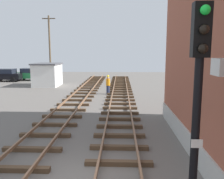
{
  "coord_description": "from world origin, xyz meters",
  "views": [
    {
      "loc": [
        1.2,
        -6.79,
        4.13
      ],
      "look_at": [
        0.6,
        9.4,
        1.56
      ],
      "focal_mm": 38.4,
      "sensor_mm": 36.0,
      "label": 1
    }
  ],
  "objects_px": {
    "parked_car_green": "(30,74)",
    "utility_pole_far": "(50,48)",
    "track_worker_foreground": "(108,85)",
    "signal_mast": "(198,95)",
    "parked_car_black": "(6,75)",
    "control_hut": "(47,75)"
  },
  "relations": [
    {
      "from": "parked_car_green",
      "to": "utility_pole_far",
      "type": "distance_m",
      "value": 5.11
    },
    {
      "from": "track_worker_foreground",
      "to": "parked_car_green",
      "type": "bearing_deg",
      "value": 137.12
    },
    {
      "from": "signal_mast",
      "to": "parked_car_black",
      "type": "relative_size",
      "value": 1.22
    },
    {
      "from": "signal_mast",
      "to": "control_hut",
      "type": "bearing_deg",
      "value": 114.04
    },
    {
      "from": "control_hut",
      "to": "parked_car_black",
      "type": "distance_m",
      "value": 8.38
    },
    {
      "from": "signal_mast",
      "to": "control_hut",
      "type": "relative_size",
      "value": 1.34
    },
    {
      "from": "utility_pole_far",
      "to": "track_worker_foreground",
      "type": "distance_m",
      "value": 13.88
    },
    {
      "from": "parked_car_green",
      "to": "track_worker_foreground",
      "type": "height_order",
      "value": "track_worker_foreground"
    },
    {
      "from": "parked_car_black",
      "to": "track_worker_foreground",
      "type": "distance_m",
      "value": 17.73
    },
    {
      "from": "signal_mast",
      "to": "track_worker_foreground",
      "type": "distance_m",
      "value": 18.53
    },
    {
      "from": "parked_car_black",
      "to": "utility_pole_far",
      "type": "distance_m",
      "value": 7.26
    },
    {
      "from": "signal_mast",
      "to": "control_hut",
      "type": "height_order",
      "value": "signal_mast"
    },
    {
      "from": "control_hut",
      "to": "parked_car_green",
      "type": "xyz_separation_m",
      "value": [
        -4.29,
        5.68,
        -0.49
      ]
    },
    {
      "from": "parked_car_green",
      "to": "parked_car_black",
      "type": "bearing_deg",
      "value": -154.82
    },
    {
      "from": "parked_car_green",
      "to": "parked_car_black",
      "type": "distance_m",
      "value": 3.17
    },
    {
      "from": "control_hut",
      "to": "utility_pole_far",
      "type": "height_order",
      "value": "utility_pole_far"
    },
    {
      "from": "signal_mast",
      "to": "parked_car_green",
      "type": "relative_size",
      "value": 1.22
    },
    {
      "from": "signal_mast",
      "to": "parked_car_green",
      "type": "height_order",
      "value": "signal_mast"
    },
    {
      "from": "control_hut",
      "to": "parked_car_green",
      "type": "bearing_deg",
      "value": 127.1
    },
    {
      "from": "parked_car_black",
      "to": "utility_pole_far",
      "type": "relative_size",
      "value": 0.47
    },
    {
      "from": "parked_car_green",
      "to": "parked_car_black",
      "type": "height_order",
      "value": "same"
    },
    {
      "from": "parked_car_green",
      "to": "utility_pole_far",
      "type": "bearing_deg",
      "value": -15.24
    }
  ]
}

